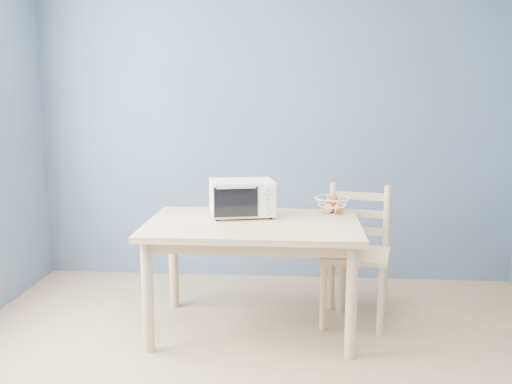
# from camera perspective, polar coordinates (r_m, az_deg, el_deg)

# --- Properties ---
(room) EXTENTS (4.01, 4.51, 2.61)m
(room) POSITION_cam_1_polar(r_m,az_deg,el_deg) (2.56, 0.04, 3.27)
(room) COLOR #A77F5C
(room) RESTS_ON ground
(dining_table) EXTENTS (1.40, 0.90, 0.75)m
(dining_table) POSITION_cam_1_polar(r_m,az_deg,el_deg) (3.77, -0.31, -4.52)
(dining_table) COLOR tan
(dining_table) RESTS_ON ground
(toaster_oven) EXTENTS (0.48, 0.39, 0.25)m
(toaster_oven) POSITION_cam_1_polar(r_m,az_deg,el_deg) (3.89, -1.66, -0.56)
(toaster_oven) COLOR white
(toaster_oven) RESTS_ON dining_table
(fruit_basket) EXTENTS (0.30, 0.30, 0.13)m
(fruit_basket) POSITION_cam_1_polar(r_m,az_deg,el_deg) (4.03, 7.60, -1.29)
(fruit_basket) COLOR white
(fruit_basket) RESTS_ON dining_table
(dining_chair) EXTENTS (0.52, 0.52, 0.95)m
(dining_chair) POSITION_cam_1_polar(r_m,az_deg,el_deg) (4.05, 10.00, -6.29)
(dining_chair) COLOR tan
(dining_chair) RESTS_ON ground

